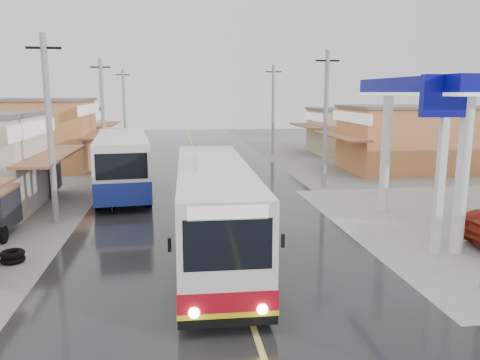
% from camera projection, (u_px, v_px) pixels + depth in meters
% --- Properties ---
extents(ground, '(120.00, 120.00, 0.00)m').
position_uv_depth(ground, '(245.00, 304.00, 12.60)').
color(ground, slate).
rests_on(ground, ground).
extents(road, '(12.00, 90.00, 0.02)m').
position_uv_depth(road, '(207.00, 190.00, 27.20)').
color(road, black).
rests_on(road, ground).
extents(centre_line, '(0.15, 90.00, 0.01)m').
position_uv_depth(centre_line, '(207.00, 190.00, 27.20)').
color(centre_line, '#D8CC4C').
rests_on(centre_line, road).
extents(shopfronts_right, '(11.00, 44.00, 4.80)m').
position_uv_depth(shopfronts_right, '(477.00, 194.00, 26.30)').
color(shopfronts_right, beige).
rests_on(shopfronts_right, ground).
extents(utility_poles_left, '(1.60, 50.00, 8.00)m').
position_uv_depth(utility_poles_left, '(86.00, 190.00, 27.24)').
color(utility_poles_left, gray).
rests_on(utility_poles_left, ground).
extents(utility_poles_right, '(1.60, 36.00, 8.00)m').
position_uv_depth(utility_poles_right, '(323.00, 187.00, 28.15)').
color(utility_poles_right, gray).
rests_on(utility_poles_right, ground).
extents(coach_bus, '(2.75, 11.26, 3.50)m').
position_uv_depth(coach_bus, '(213.00, 209.00, 15.95)').
color(coach_bus, silver).
rests_on(coach_bus, road).
extents(second_bus, '(3.63, 10.09, 3.28)m').
position_uv_depth(second_bus, '(123.00, 163.00, 25.92)').
color(second_bus, silver).
rests_on(second_bus, road).
extents(cyclist, '(1.08, 1.84, 1.88)m').
position_uv_depth(cyclist, '(111.00, 198.00, 22.36)').
color(cyclist, black).
rests_on(cyclist, ground).
extents(tricycle_far, '(1.67, 2.37, 1.80)m').
position_uv_depth(tricycle_far, '(44.00, 177.00, 25.75)').
color(tricycle_far, '#26262D').
rests_on(tricycle_far, ground).
extents(tyre_stack, '(0.79, 0.79, 0.41)m').
position_uv_depth(tyre_stack, '(13.00, 256.00, 15.66)').
color(tyre_stack, black).
rests_on(tyre_stack, ground).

